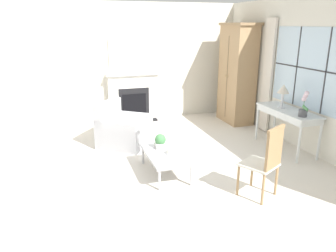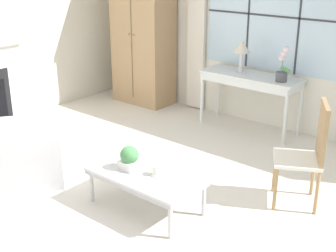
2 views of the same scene
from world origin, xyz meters
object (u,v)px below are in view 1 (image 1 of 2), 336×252
object	(u,v)px
pillar_candle	(169,151)
coffee_table	(165,154)
side_chair_wooden	(266,158)
potted_orchid	(304,107)
armchair_upholstered	(123,131)
fireplace	(133,94)
armoire	(237,74)
console_table	(288,114)
potted_plant_small	(160,141)
table_lamp	(283,91)

from	to	relation	value
pillar_candle	coffee_table	bearing A→B (deg)	-162.30
side_chair_wooden	potted_orchid	bearing A→B (deg)	126.25
side_chair_wooden	coffee_table	size ratio (longest dim) A/B	0.94
armchair_upholstered	coffee_table	world-z (taller)	armchair_upholstered
fireplace	armoire	bearing A→B (deg)	70.43
armoire	potted_orchid	xyz separation A→B (m)	(2.44, -0.06, -0.22)
fireplace	armchair_upholstered	xyz separation A→B (m)	(1.65, -0.56, -0.38)
console_table	potted_plant_small	distance (m)	2.55
console_table	potted_plant_small	xyz separation A→B (m)	(0.17, -2.53, -0.20)
potted_orchid	potted_plant_small	bearing A→B (deg)	-97.08
side_chair_wooden	potted_plant_small	bearing A→B (deg)	-140.32
coffee_table	potted_plant_small	xyz separation A→B (m)	(-0.19, -0.03, 0.15)
table_lamp	coffee_table	distance (m)	2.63
table_lamp	console_table	bearing A→B (deg)	14.90
potted_orchid	pillar_candle	size ratio (longest dim) A/B	3.83
potted_plant_small	armoire	bearing A→B (deg)	130.11
console_table	side_chair_wooden	distance (m)	2.07
potted_orchid	pillar_candle	bearing A→B (deg)	-90.43
potted_plant_small	console_table	bearing A→B (deg)	93.80
console_table	armchair_upholstered	world-z (taller)	armchair_upholstered
side_chair_wooden	coffee_table	xyz separation A→B (m)	(-1.13, -1.07, -0.25)
fireplace	potted_plant_small	bearing A→B (deg)	-3.55
armoire	pillar_candle	xyz separation A→B (m)	(2.42, -2.47, -0.75)
potted_plant_small	table_lamp	bearing A→B (deg)	97.16
armchair_upholstered	table_lamp	bearing A→B (deg)	70.63
side_chair_wooden	pillar_candle	world-z (taller)	side_chair_wooden
table_lamp	pillar_candle	world-z (taller)	table_lamp
armchair_upholstered	side_chair_wooden	xyz separation A→B (m)	(2.64, 1.47, 0.30)
console_table	pillar_candle	distance (m)	2.53
fireplace	pillar_candle	distance (m)	3.27
fireplace	armoire	size ratio (longest dim) A/B	0.85
potted_orchid	side_chair_wooden	xyz separation A→B (m)	(1.01, -1.38, -0.37)
potted_orchid	potted_plant_small	distance (m)	2.53
armoire	armchair_upholstered	xyz separation A→B (m)	(0.81, -2.92, -0.89)
potted_orchid	coffee_table	size ratio (longest dim) A/B	0.41
fireplace	console_table	distance (m)	3.66
pillar_candle	potted_orchid	bearing A→B (deg)	89.57
side_chair_wooden	potted_plant_small	distance (m)	1.71
table_lamp	potted_plant_small	size ratio (longest dim) A/B	1.92
fireplace	table_lamp	size ratio (longest dim) A/B	4.39
armchair_upholstered	coffee_table	bearing A→B (deg)	15.10
potted_orchid	potted_plant_small	xyz separation A→B (m)	(-0.31, -2.47, -0.46)
side_chair_wooden	armchair_upholstered	bearing A→B (deg)	-150.85
potted_orchid	armchair_upholstered	world-z (taller)	potted_orchid
potted_plant_small	pillar_candle	distance (m)	0.30
table_lamp	armchair_upholstered	xyz separation A→B (m)	(-1.01, -2.88, -0.83)
armchair_upholstered	potted_orchid	bearing A→B (deg)	60.23
armoire	side_chair_wooden	world-z (taller)	armoire
armchair_upholstered	potted_plant_small	bearing A→B (deg)	16.01
armoire	potted_plant_small	size ratio (longest dim) A/B	9.94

